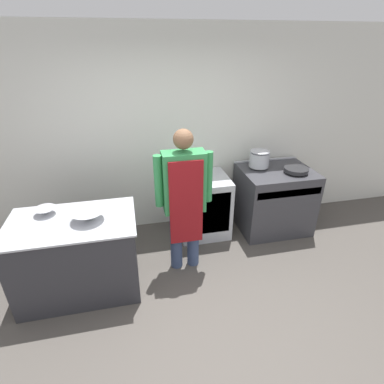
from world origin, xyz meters
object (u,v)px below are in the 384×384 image
Objects in this scene: stove at (273,199)px; mixing_bowl at (88,216)px; person_cook at (184,195)px; fridge_unit at (203,205)px; stock_pot at (259,158)px; saute_pan at (296,170)px.

stove is 2.56m from mixing_bowl.
fridge_unit is at bearing 59.74° from person_cook.
fridge_unit is 3.11× the size of stock_pot.
person_cook is 1.39m from stock_pot.
mixing_bowl is (-1.00, -0.14, -0.04)m from person_cook.
person_cook is (-0.39, -0.67, 0.55)m from fridge_unit.
fridge_unit is 0.50× the size of person_cook.
person_cook is at bearing 8.17° from mixing_bowl.
saute_pan is (1.60, 0.44, -0.02)m from person_cook.
person_cook is 1.66m from saute_pan.
stock_pot reaches higher than fridge_unit.
person_cook is 5.13× the size of mixing_bowl.
stove is 1.15× the size of fridge_unit.
stock_pot is (2.20, 0.86, 0.12)m from mixing_bowl.
fridge_unit is 1.69m from mixing_bowl.
stove is 1.02m from fridge_unit.
fridge_unit is 0.95m from person_cook.
saute_pan is (0.19, -0.14, 0.49)m from stove.
stock_pot reaches higher than stove.
stock_pot is (0.80, 0.04, 0.62)m from fridge_unit.
saute_pan is (2.61, 0.58, 0.02)m from mixing_bowl.
stove is at bearing 16.57° from mixing_bowl.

